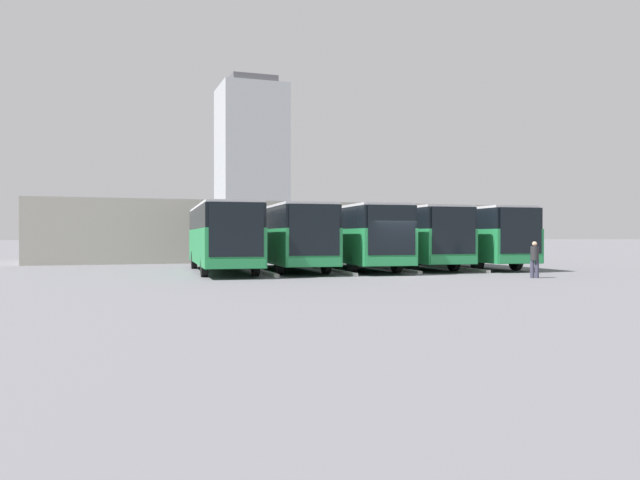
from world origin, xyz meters
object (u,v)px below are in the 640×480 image
bus_1 (406,235)px  bus_2 (352,235)px  bus_3 (287,235)px  pedestrian (535,258)px  bus_4 (222,235)px  bus_0 (463,235)px

bus_1 → bus_2: bearing=13.4°
bus_3 → pedestrian: bus_3 is taller
bus_2 → bus_4: (7.08, 0.03, 0.00)m
bus_3 → pedestrian: size_ratio=7.63×
bus_1 → bus_2: (3.54, 0.56, 0.00)m
bus_3 → bus_4: (3.54, 0.42, 0.00)m
bus_0 → bus_2: bearing=5.8°
bus_2 → bus_1: bearing=-166.6°
bus_1 → bus_4: 10.64m
bus_0 → bus_2: size_ratio=1.00×
bus_0 → pedestrian: bearing=80.6°
bus_0 → bus_4: (14.17, 0.20, 0.00)m
bus_3 → pedestrian: (-8.36, 9.39, -1.01)m
bus_2 → bus_4: size_ratio=1.00×
bus_1 → bus_4: (10.62, 0.59, 0.00)m
bus_1 → pedestrian: (-1.27, 9.57, -1.01)m
bus_0 → pedestrian: (2.27, 9.17, -1.01)m
pedestrian → bus_3: bearing=163.4°
bus_1 → bus_3: bearing=5.9°
bus_0 → bus_1: 3.56m
bus_3 → pedestrian: bearing=136.1°
bus_1 → bus_4: size_ratio=1.00×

